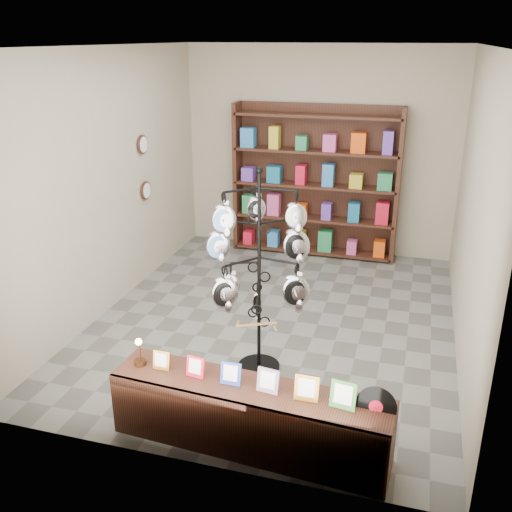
{
  "coord_description": "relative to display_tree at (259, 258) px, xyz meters",
  "views": [
    {
      "loc": [
        1.44,
        -5.77,
        3.1
      ],
      "look_at": [
        0.06,
        -1.0,
        1.17
      ],
      "focal_mm": 40.0,
      "sensor_mm": 36.0,
      "label": 1
    }
  ],
  "objects": [
    {
      "name": "back_shelving",
      "position": [
        -0.1,
        3.35,
        -0.14
      ],
      "size": [
        2.42,
        0.36,
        2.2
      ],
      "color": "black",
      "rests_on": "ground"
    },
    {
      "name": "display_tree",
      "position": [
        0.0,
        0.0,
        0.0
      ],
      "size": [
        1.1,
        1.1,
        2.03
      ],
      "rotation": [
        0.0,
        0.0,
        0.37
      ],
      "color": "black",
      "rests_on": "ground"
    },
    {
      "name": "ground",
      "position": [
        -0.1,
        1.05,
        -1.17
      ],
      "size": [
        5.0,
        5.0,
        0.0
      ],
      "primitive_type": "plane",
      "color": "slate",
      "rests_on": "ground"
    },
    {
      "name": "front_shelf",
      "position": [
        0.25,
        -1.14,
        -0.89
      ],
      "size": [
        2.26,
        0.61,
        0.79
      ],
      "rotation": [
        0.0,
        0.0,
        -0.07
      ],
      "color": "black",
      "rests_on": "ground"
    },
    {
      "name": "wall_clocks",
      "position": [
        -2.07,
        1.85,
        0.33
      ],
      "size": [
        0.03,
        0.24,
        0.84
      ],
      "color": "black",
      "rests_on": "ground"
    },
    {
      "name": "room_envelope",
      "position": [
        -0.1,
        1.05,
        0.68
      ],
      "size": [
        5.0,
        5.0,
        5.0
      ],
      "color": "#ACA18A",
      "rests_on": "ground"
    }
  ]
}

